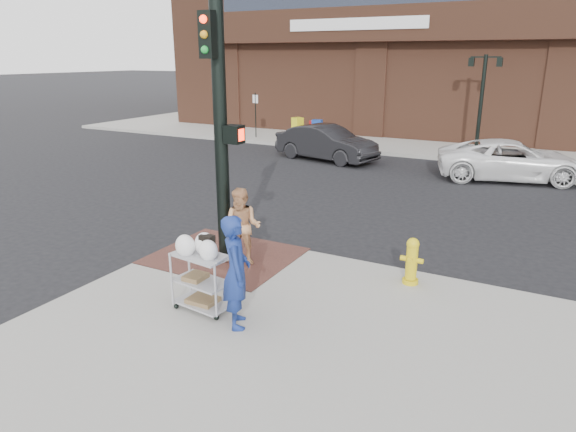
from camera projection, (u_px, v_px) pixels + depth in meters
The scene contains 14 objects.
ground at pixel (224, 285), 9.61m from camera, with size 220.00×220.00×0.00m, color black.
brick_curb_ramp at pixel (224, 256), 10.59m from camera, with size 2.80×2.40×0.01m, color #4B2823.
lamp_post at pixel (482, 93), 21.39m from camera, with size 1.32×0.22×4.00m.
parking_sign at pixel (256, 115), 25.68m from camera, with size 0.05×0.05×2.20m, color black.
traffic_signal_pole at pixel (221, 126), 9.63m from camera, with size 0.61×0.51×5.00m.
woman_blue at pixel (236, 272), 7.63m from camera, with size 0.64×0.42×1.76m, color navy.
pedestrian_tan at pixel (242, 227), 9.98m from camera, with size 0.75×0.58×1.54m, color tan.
sedan_dark at pixel (326, 143), 20.86m from camera, with size 1.50×4.31×1.42m, color black.
minivan_white at pixel (512, 160), 17.55m from camera, with size 2.25×4.89×1.36m, color white.
utility_cart at pixel (202, 276), 8.19m from camera, with size 0.98×0.63×1.29m.
fire_hydrant at pixel (412, 260), 9.19m from camera, with size 0.41×0.29×0.87m.
newsbox_red at pixel (314, 131), 24.82m from camera, with size 0.40×0.37×0.96m, color maroon.
newsbox_yellow at pixel (297, 129), 24.93m from camera, with size 0.46×0.42×1.09m, color yellow.
newsbox_blue at pixel (317, 131), 24.34m from camera, with size 0.45×0.40×1.06m, color navy.
Camera 1 is at (5.21, -7.17, 4.10)m, focal length 32.00 mm.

